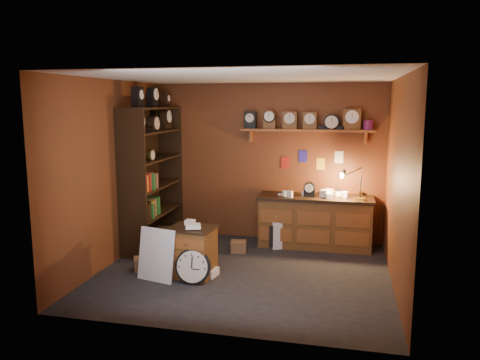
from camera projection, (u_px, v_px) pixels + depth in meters
name	position (u px, v px, depth m)	size (l,w,h in m)	color
floor	(244.00, 273.00, 6.59)	(4.00, 4.00, 0.00)	black
room_shell	(249.00, 150.00, 6.40)	(4.02, 3.62, 2.71)	brown
shelving_unit	(151.00, 171.00, 7.72)	(0.47, 1.60, 2.58)	black
workbench	(315.00, 219.00, 7.74)	(1.87, 0.66, 1.36)	brown
low_cabinet	(192.00, 249.00, 6.41)	(0.66, 0.57, 0.78)	brown
big_round_clock	(193.00, 267.00, 6.16)	(0.48, 0.16, 0.48)	black
white_panel	(157.00, 280.00, 6.32)	(0.54, 0.02, 0.73)	silver
mini_fridge	(282.00, 233.00, 7.81)	(0.57, 0.59, 0.45)	silver
floor_box_a	(145.00, 264.00, 6.68)	(0.30, 0.25, 0.18)	brown
floor_box_b	(210.00, 272.00, 6.45)	(0.19, 0.22, 0.11)	white
floor_box_c	(238.00, 247.00, 7.49)	(0.24, 0.20, 0.18)	brown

